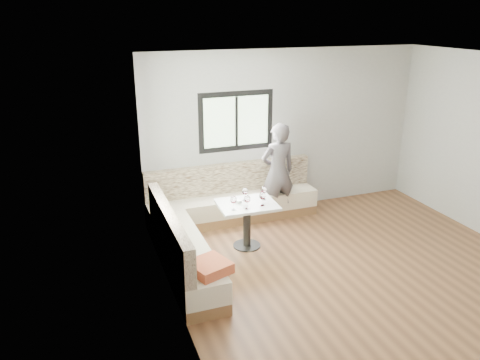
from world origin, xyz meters
name	(u,v)px	position (x,y,z in m)	size (l,w,h in m)	color
room	(361,174)	(-0.08, 0.08, 1.41)	(5.01, 5.01, 2.81)	brown
banquette	(213,221)	(-1.59, 1.62, 0.33)	(2.90, 2.80, 0.95)	brown
table	(247,214)	(-1.17, 1.27, 0.52)	(0.88, 0.70, 0.70)	black
person	(278,172)	(-0.31, 2.09, 0.83)	(0.61, 0.40, 1.66)	#534C4F
olive_ramekin	(239,201)	(-1.27, 1.34, 0.72)	(0.09, 0.09, 0.04)	white
wine_glass_a	(234,200)	(-1.44, 1.12, 0.84)	(0.09, 0.09, 0.21)	white
wine_glass_b	(247,199)	(-1.24, 1.08, 0.84)	(0.09, 0.09, 0.21)	white
wine_glass_c	(262,196)	(-0.99, 1.12, 0.84)	(0.09, 0.09, 0.21)	white
wine_glass_d	(245,192)	(-1.16, 1.38, 0.84)	(0.09, 0.09, 0.21)	white
wine_glass_e	(264,190)	(-0.88, 1.34, 0.84)	(0.09, 0.09, 0.21)	white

